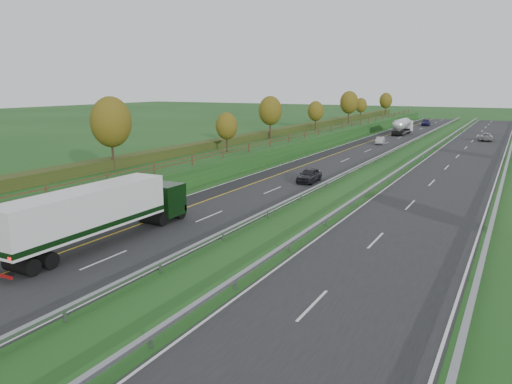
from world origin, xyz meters
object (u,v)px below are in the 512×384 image
(box_lorry, at_px, (99,212))
(car_oncoming, at_px, (486,137))
(road_tanker, at_px, (403,126))
(car_dark_near, at_px, (309,175))
(car_silver_mid, at_px, (380,141))
(car_small_far, at_px, (426,123))

(box_lorry, relative_size, car_oncoming, 2.96)
(car_oncoming, bearing_deg, road_tanker, -23.11)
(car_dark_near, xyz_separation_m, car_silver_mid, (-2.29, 40.50, -0.13))
(box_lorry, xyz_separation_m, car_silver_mid, (1.92, 68.21, -1.64))
(car_dark_near, relative_size, car_oncoming, 0.83)
(car_oncoming, bearing_deg, box_lorry, 72.37)
(road_tanker, bearing_deg, car_small_far, 88.98)
(car_dark_near, relative_size, car_silver_mid, 1.16)
(car_small_far, bearing_deg, car_dark_near, -95.57)
(road_tanker, height_order, car_small_far, road_tanker)
(road_tanker, xyz_separation_m, car_small_far, (0.48, 26.98, -1.03))
(road_tanker, distance_m, car_silver_mid, 21.17)
(car_small_far, height_order, car_oncoming, car_small_far)
(box_lorry, height_order, car_dark_near, box_lorry)
(car_dark_near, height_order, car_small_far, car_small_far)
(car_dark_near, distance_m, car_silver_mid, 40.57)
(box_lorry, distance_m, car_silver_mid, 68.26)
(box_lorry, relative_size, car_small_far, 2.99)
(car_small_far, relative_size, car_oncoming, 0.99)
(box_lorry, height_order, car_oncoming, box_lorry)
(car_silver_mid, relative_size, car_oncoming, 0.72)
(car_silver_mid, xyz_separation_m, car_oncoming, (16.80, 15.49, 0.11))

